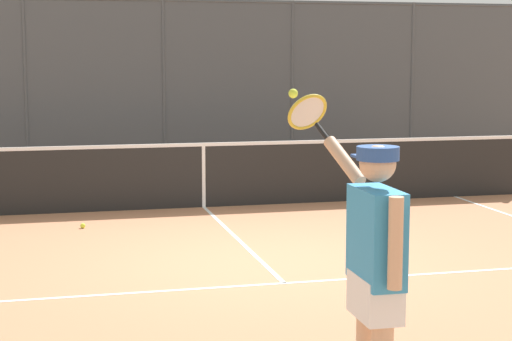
{
  "coord_description": "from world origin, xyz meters",
  "views": [
    {
      "loc": [
        2.21,
        8.81,
        2.21
      ],
      "look_at": [
        0.14,
        0.32,
        1.05
      ],
      "focal_mm": 59.96,
      "sensor_mm": 36.0,
      "label": 1
    }
  ],
  "objects": [
    {
      "name": "ground_plane",
      "position": [
        0.0,
        0.0,
        0.0
      ],
      "size": [
        60.0,
        60.0,
        0.0
      ],
      "primitive_type": "plane",
      "color": "#B27551"
    },
    {
      "name": "court_line_markings",
      "position": [
        0.0,
        1.3,
        0.0
      ],
      "size": [
        8.21,
        8.13,
        0.01
      ],
      "color": "white",
      "rests_on": "ground"
    },
    {
      "name": "fence_backdrop",
      "position": [
        -0.0,
        -8.48,
        1.57
      ],
      "size": [
        18.62,
        1.37,
        3.34
      ],
      "color": "#474C51",
      "rests_on": "ground"
    },
    {
      "name": "tennis_net",
      "position": [
        0.0,
        -3.54,
        0.49
      ],
      "size": [
        10.55,
        0.09,
        1.07
      ],
      "color": "#2D2D2D",
      "rests_on": "ground"
    },
    {
      "name": "tennis_player",
      "position": [
        0.36,
        4.16,
        1.0
      ],
      "size": [
        0.46,
        1.41,
        2.0
      ],
      "rotation": [
        0.0,
        0.0,
        -1.59
      ],
      "color": "silver",
      "rests_on": "ground"
    },
    {
      "name": "tennis_ball_by_sideline",
      "position": [
        1.81,
        -2.34,
        0.03
      ],
      "size": [
        0.07,
        0.07,
        0.07
      ],
      "primitive_type": "sphere",
      "color": "#CCDB33",
      "rests_on": "ground"
    }
  ]
}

